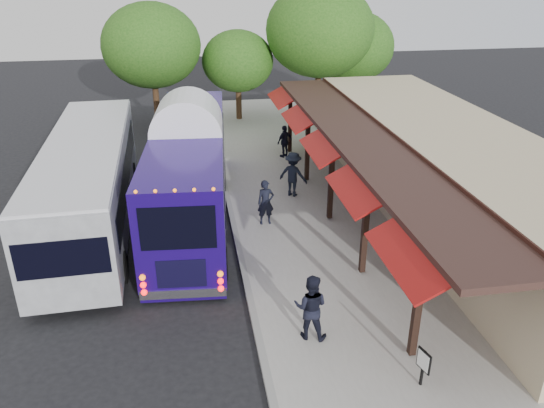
{
  "coord_description": "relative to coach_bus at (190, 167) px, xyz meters",
  "views": [
    {
      "loc": [
        -1.47,
        -13.95,
        9.32
      ],
      "look_at": [
        1.21,
        2.2,
        1.8
      ],
      "focal_mm": 35.0,
      "sensor_mm": 36.0,
      "label": 1
    }
  ],
  "objects": [
    {
      "name": "ground",
      "position": [
        1.45,
        -5.41,
        -2.11
      ],
      "size": [
        90.0,
        90.0,
        0.0
      ],
      "primitive_type": "plane",
      "color": "black",
      "rests_on": "ground"
    },
    {
      "name": "sidewalk",
      "position": [
        6.45,
        -1.41,
        -2.03
      ],
      "size": [
        10.0,
        40.0,
        0.15
      ],
      "primitive_type": "cube",
      "color": "#9E9B93",
      "rests_on": "ground"
    },
    {
      "name": "curb",
      "position": [
        1.5,
        -1.41,
        -2.03
      ],
      "size": [
        0.2,
        40.0,
        0.16
      ],
      "primitive_type": "cube",
      "color": "gray",
      "rests_on": "ground"
    },
    {
      "name": "station_shelter",
      "position": [
        9.83,
        -1.41,
        -0.26
      ],
      "size": [
        8.15,
        20.0,
        3.6
      ],
      "color": "tan",
      "rests_on": "ground"
    },
    {
      "name": "coach_bus",
      "position": [
        0.0,
        0.0,
        0.0
      ],
      "size": [
        3.51,
        12.41,
        3.93
      ],
      "rotation": [
        0.0,
        0.0,
        -0.08
      ],
      "color": "#1D0865",
      "rests_on": "ground"
    },
    {
      "name": "city_bus",
      "position": [
        -3.76,
        -0.07,
        -0.24
      ],
      "size": [
        3.16,
        12.69,
        3.39
      ],
      "rotation": [
        0.0,
        0.0,
        0.03
      ],
      "color": "gray",
      "rests_on": "ground"
    },
    {
      "name": "ped_a",
      "position": [
        2.73,
        -1.36,
        -1.09
      ],
      "size": [
        0.66,
        0.45,
        1.75
      ],
      "primitive_type": "imported",
      "rotation": [
        0.0,
        0.0,
        0.05
      ],
      "color": "black",
      "rests_on": "sidewalk"
    },
    {
      "name": "ped_b",
      "position": [
        2.86,
        -8.21,
        -1.02
      ],
      "size": [
        1.11,
        0.99,
        1.87
      ],
      "primitive_type": "imported",
      "rotation": [
        0.0,
        0.0,
        2.76
      ],
      "color": "black",
      "rests_on": "sidewalk"
    },
    {
      "name": "ped_c",
      "position": [
        4.85,
        6.01,
        -1.13
      ],
      "size": [
        1.03,
        0.88,
        1.66
      ],
      "primitive_type": "imported",
      "rotation": [
        0.0,
        0.0,
        3.73
      ],
      "color": "black",
      "rests_on": "sidewalk"
    },
    {
      "name": "ped_d",
      "position": [
        4.29,
        1.11,
        -0.99
      ],
      "size": [
        1.43,
        1.29,
        1.93
      ],
      "primitive_type": "imported",
      "rotation": [
        0.0,
        0.0,
        2.54
      ],
      "color": "black",
      "rests_on": "sidewalk"
    },
    {
      "name": "sign_board",
      "position": [
        5.04,
        -10.41,
        -1.28
      ],
      "size": [
        0.16,
        0.45,
        1.0
      ],
      "rotation": [
        0.0,
        0.0,
        0.27
      ],
      "color": "black",
      "rests_on": "sidewalk"
    },
    {
      "name": "tree_left",
      "position": [
        3.33,
        13.68,
        1.63
      ],
      "size": [
        4.39,
        4.39,
        5.62
      ],
      "color": "#382314",
      "rests_on": "ground"
    },
    {
      "name": "tree_mid",
      "position": [
        8.22,
        12.79,
        3.45
      ],
      "size": [
        6.51,
        6.51,
        8.34
      ],
      "color": "#382314",
      "rests_on": "ground"
    },
    {
      "name": "tree_right",
      "position": [
        10.66,
        13.8,
        2.3
      ],
      "size": [
        5.17,
        5.17,
        6.62
      ],
      "color": "#382314",
      "rests_on": "ground"
    },
    {
      "name": "tree_far",
      "position": [
        -1.73,
        13.0,
        2.77
      ],
      "size": [
        5.71,
        5.71,
        7.32
      ],
      "color": "#382314",
      "rests_on": "ground"
    }
  ]
}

